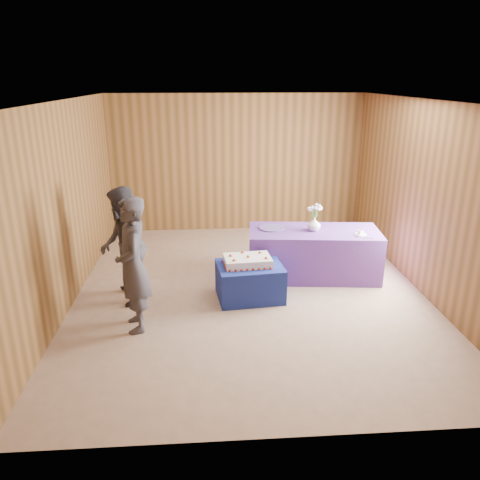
{
  "coord_description": "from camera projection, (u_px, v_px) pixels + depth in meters",
  "views": [
    {
      "loc": [
        -0.6,
        -6.25,
        2.99
      ],
      "look_at": [
        -0.14,
        0.1,
        0.76
      ],
      "focal_mm": 35.0,
      "sensor_mm": 36.0,
      "label": 1
    }
  ],
  "objects": [
    {
      "name": "cake_slice",
      "position": [
        361.0,
        232.0,
        6.99
      ],
      "size": [
        0.08,
        0.07,
        0.08
      ],
      "rotation": [
        0.0,
        0.0,
        0.22
      ],
      "color": "white",
      "rests_on": "plate"
    },
    {
      "name": "plate",
      "position": [
        361.0,
        234.0,
        7.0
      ],
      "size": [
        0.19,
        0.19,
        0.01
      ],
      "primitive_type": "cylinder",
      "rotation": [
        0.0,
        0.0,
        -0.03
      ],
      "color": "silver",
      "rests_on": "serving_table"
    },
    {
      "name": "serving_table",
      "position": [
        313.0,
        253.0,
        7.32
      ],
      "size": [
        2.08,
        1.1,
        0.75
      ],
      "primitive_type": "cube",
      "rotation": [
        0.0,
        0.0,
        -0.1
      ],
      "color": "#66328B",
      "rests_on": "ground"
    },
    {
      "name": "cake_table",
      "position": [
        250.0,
        281.0,
        6.62
      ],
      "size": [
        0.97,
        0.79,
        0.5
      ],
      "primitive_type": "cube",
      "rotation": [
        0.0,
        0.0,
        0.11
      ],
      "color": "navy",
      "rests_on": "ground"
    },
    {
      "name": "flower_spray",
      "position": [
        315.0,
        208.0,
        7.08
      ],
      "size": [
        0.23,
        0.23,
        0.18
      ],
      "color": "#2B6D2D",
      "rests_on": "vase"
    },
    {
      "name": "platter",
      "position": [
        272.0,
        228.0,
        7.29
      ],
      "size": [
        0.46,
        0.46,
        0.02
      ],
      "primitive_type": "cylinder",
      "rotation": [
        0.0,
        0.0,
        0.16
      ],
      "color": "#584B97",
      "rests_on": "serving_table"
    },
    {
      "name": "ground",
      "position": [
        250.0,
        290.0,
        6.92
      ],
      "size": [
        6.0,
        6.0,
        0.0
      ],
      "primitive_type": "plane",
      "color": "tan",
      "rests_on": "ground"
    },
    {
      "name": "room_shell",
      "position": [
        251.0,
        170.0,
        6.32
      ],
      "size": [
        5.04,
        6.04,
        2.72
      ],
      "color": "brown",
      "rests_on": "ground"
    },
    {
      "name": "guest_left",
      "position": [
        133.0,
        265.0,
        5.62
      ],
      "size": [
        0.53,
        0.69,
        1.69
      ],
      "primitive_type": "imported",
      "rotation": [
        0.0,
        0.0,
        -1.34
      ],
      "color": "#35333D",
      "rests_on": "ground"
    },
    {
      "name": "vase",
      "position": [
        314.0,
        224.0,
        7.16
      ],
      "size": [
        0.24,
        0.24,
        0.21
      ],
      "primitive_type": "imported",
      "rotation": [
        0.0,
        0.0,
        -0.23
      ],
      "color": "silver",
      "rests_on": "serving_table"
    },
    {
      "name": "sheet_cake",
      "position": [
        248.0,
        261.0,
        6.53
      ],
      "size": [
        0.71,
        0.52,
        0.16
      ],
      "rotation": [
        0.0,
        0.0,
        0.08
      ],
      "color": "white",
      "rests_on": "cake_table"
    },
    {
      "name": "guest_right",
      "position": [
        124.0,
        246.0,
        6.33
      ],
      "size": [
        0.78,
        0.91,
        1.63
      ],
      "primitive_type": "imported",
      "rotation": [
        0.0,
        0.0,
        -1.34
      ],
      "color": "#302F39",
      "rests_on": "ground"
    },
    {
      "name": "knife",
      "position": [
        364.0,
        238.0,
        6.87
      ],
      "size": [
        0.26,
        0.1,
        0.0
      ],
      "primitive_type": "cube",
      "rotation": [
        0.0,
        0.0,
        -0.29
      ],
      "color": "silver",
      "rests_on": "serving_table"
    }
  ]
}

